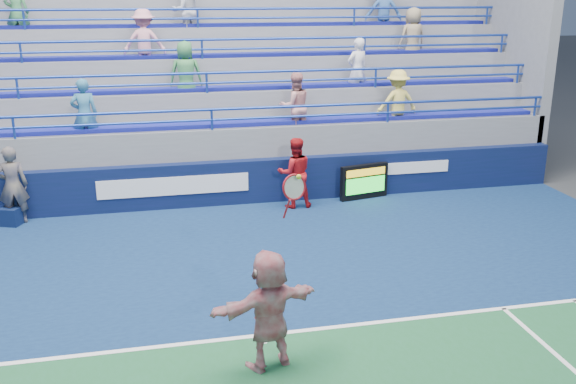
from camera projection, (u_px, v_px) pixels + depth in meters
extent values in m
plane|color=#333538|center=(261.00, 337.00, 9.86)|extent=(120.00, 120.00, 0.00)
cube|color=#0E2349|center=(241.00, 277.00, 11.91)|extent=(18.00, 8.40, 0.02)
cube|color=white|center=(261.00, 335.00, 9.85)|extent=(11.00, 0.10, 0.01)
cube|color=white|center=(263.00, 339.00, 9.76)|extent=(0.08, 0.30, 0.01)
cube|color=#091634|center=(215.00, 184.00, 15.75)|extent=(18.00, 0.30, 1.10)
cube|color=white|center=(174.00, 186.00, 15.38)|extent=(3.60, 0.02, 0.45)
cube|color=white|center=(416.00, 167.00, 16.62)|extent=(1.80, 0.02, 0.30)
cube|color=slate|center=(204.00, 155.00, 18.50)|extent=(18.00, 5.60, 1.10)
cube|color=slate|center=(203.00, 142.00, 18.39)|extent=(18.00, 5.60, 1.85)
cube|color=#161D9C|center=(210.00, 125.00, 15.90)|extent=(17.40, 0.45, 0.10)
cylinder|color=#1C3B9B|center=(211.00, 110.00, 15.40)|extent=(18.00, 0.07, 0.07)
cube|color=slate|center=(201.00, 126.00, 18.74)|extent=(18.00, 4.60, 2.60)
cube|color=#161D9C|center=(206.00, 89.00, 16.61)|extent=(17.40, 0.45, 0.10)
cylinder|color=#1C3B9B|center=(206.00, 73.00, 16.10)|extent=(18.00, 0.07, 0.07)
cube|color=slate|center=(199.00, 110.00, 19.09)|extent=(18.00, 3.60, 3.35)
cube|color=#161D9C|center=(201.00, 56.00, 17.32)|extent=(17.40, 0.45, 0.10)
cylinder|color=#1C3B9B|center=(202.00, 40.00, 16.81)|extent=(18.00, 0.07, 0.07)
cube|color=slate|center=(198.00, 95.00, 19.45)|extent=(18.00, 2.60, 4.10)
cube|color=#161D9C|center=(197.00, 25.00, 18.02)|extent=(17.40, 0.45, 0.10)
cylinder|color=#1C3B9B|center=(197.00, 9.00, 17.51)|extent=(18.00, 0.07, 0.07)
cube|color=slate|center=(196.00, 80.00, 19.80)|extent=(18.00, 1.60, 4.85)
imported|color=#3D874B|center=(186.00, 74.00, 16.40)|extent=(0.86, 0.58, 1.70)
imported|color=silver|center=(186.00, 11.00, 17.85)|extent=(0.95, 0.81, 1.70)
imported|color=white|center=(357.00, 70.00, 17.33)|extent=(0.71, 0.58, 1.70)
imported|color=#3C854D|center=(17.00, 12.00, 16.95)|extent=(0.64, 0.44, 1.70)
imported|color=#345E9C|center=(384.00, 10.00, 19.04)|extent=(1.21, 0.85, 1.70)
imported|color=teal|center=(85.00, 114.00, 15.18)|extent=(0.64, 0.44, 1.70)
imported|color=tan|center=(412.00, 38.00, 18.44)|extent=(0.91, 0.67, 1.70)
imported|color=pink|center=(144.00, 42.00, 16.90)|extent=(1.14, 0.71, 1.70)
imported|color=#D48A89|center=(295.00, 106.00, 16.23)|extent=(0.90, 0.74, 1.70)
imported|color=#F5DD5F|center=(397.00, 102.00, 16.79)|extent=(1.12, 0.68, 1.70)
cube|color=black|center=(364.00, 182.00, 16.24)|extent=(1.31, 0.40, 0.90)
cube|color=gold|center=(365.00, 172.00, 16.08)|extent=(1.11, 0.02, 0.18)
cube|color=#19E533|center=(365.00, 185.00, 16.19)|extent=(1.11, 0.02, 0.41)
cube|color=#0C183C|center=(12.00, 216.00, 14.49)|extent=(0.55, 0.55, 0.42)
cube|color=#0C183C|center=(11.00, 198.00, 14.55)|extent=(0.41, 0.20, 0.33)
imported|color=silver|center=(269.00, 310.00, 8.84)|extent=(1.70, 0.98, 1.75)
torus|color=#A8141E|center=(294.00, 187.00, 8.39)|extent=(0.36, 0.21, 0.35)
cylinder|color=#A8141E|center=(287.00, 209.00, 8.46)|extent=(0.08, 0.20, 0.32)
sphere|color=#C6D531|center=(299.00, 177.00, 8.31)|extent=(0.07, 0.07, 0.07)
imported|color=#15193C|center=(13.00, 185.00, 14.39)|extent=(0.70, 0.50, 1.81)
imported|color=#B21419|center=(295.00, 173.00, 15.50)|extent=(0.86, 0.68, 1.74)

